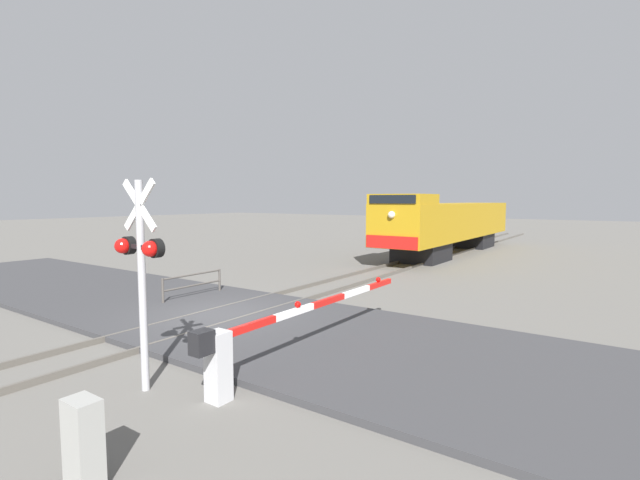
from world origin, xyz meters
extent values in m
plane|color=#605E59|center=(0.00, 0.00, 0.00)|extent=(160.00, 160.00, 0.00)
cube|color=#59544C|center=(-0.72, 0.00, 0.07)|extent=(0.08, 80.00, 0.15)
cube|color=#59544C|center=(0.72, 0.00, 0.07)|extent=(0.08, 80.00, 0.15)
cube|color=#38383A|center=(0.00, 0.00, 0.07)|extent=(36.00, 6.35, 0.14)
cube|color=black|center=(0.00, 15.28, 0.53)|extent=(2.51, 3.20, 1.05)
cube|color=black|center=(0.00, 24.85, 0.53)|extent=(2.51, 3.20, 1.05)
cube|color=#B28414|center=(0.00, 20.07, 2.17)|extent=(2.95, 17.41, 2.23)
cube|color=#B28414|center=(0.00, 12.67, 3.55)|extent=(2.89, 2.62, 0.53)
cube|color=black|center=(0.00, 11.33, 3.55)|extent=(2.51, 0.06, 0.42)
cube|color=red|center=(0.00, 11.32, 1.40)|extent=(2.80, 0.08, 0.64)
sphere|color=#F2EACC|center=(0.00, 11.31, 2.78)|extent=(0.36, 0.36, 0.36)
cylinder|color=#ADADB2|center=(2.62, -4.26, 1.93)|extent=(0.14, 0.14, 3.87)
cube|color=white|center=(2.62, -4.26, 3.42)|extent=(0.95, 0.04, 0.95)
cube|color=white|center=(2.62, -4.26, 3.42)|extent=(0.95, 0.04, 0.95)
cube|color=black|center=(2.62, -4.26, 2.67)|extent=(1.04, 0.08, 0.08)
sphere|color=red|center=(2.20, -4.36, 2.67)|extent=(0.28, 0.28, 0.28)
sphere|color=red|center=(3.04, -4.36, 2.67)|extent=(0.28, 0.28, 0.28)
cylinder|color=black|center=(2.20, -4.24, 2.67)|extent=(0.34, 0.14, 0.34)
cylinder|color=black|center=(3.04, -4.24, 2.67)|extent=(0.34, 0.14, 0.34)
cube|color=silver|center=(4.09, -3.80, 0.62)|extent=(0.36, 0.36, 1.25)
cube|color=black|center=(4.09, -4.15, 1.15)|extent=(0.28, 0.36, 0.40)
cube|color=red|center=(4.09, -2.96, 1.15)|extent=(0.10, 1.29, 0.14)
cube|color=white|center=(4.09, -1.67, 1.15)|extent=(0.10, 1.29, 0.14)
cube|color=red|center=(4.09, -0.38, 1.15)|extent=(0.10, 1.29, 0.14)
cube|color=white|center=(4.09, 0.91, 1.15)|extent=(0.10, 1.29, 0.14)
cube|color=red|center=(4.09, 2.20, 1.15)|extent=(0.10, 1.29, 0.14)
sphere|color=red|center=(4.09, -1.55, 1.29)|extent=(0.14, 0.14, 0.14)
sphere|color=red|center=(4.09, 2.13, 1.29)|extent=(0.14, 0.14, 0.14)
cube|color=#999993|center=(4.55, -6.38, 0.56)|extent=(0.45, 0.32, 1.12)
cylinder|color=#4C4742|center=(-2.66, -0.07, 0.47)|extent=(0.08, 0.08, 0.95)
cylinder|color=#4C4742|center=(-2.66, 2.39, 0.47)|extent=(0.08, 0.08, 0.95)
cylinder|color=#4C4742|center=(-2.66, 1.16, 0.91)|extent=(0.06, 2.46, 0.06)
cylinder|color=#4C4742|center=(-2.66, 1.16, 0.52)|extent=(0.06, 2.46, 0.06)
camera|label=1|loc=(9.90, -9.00, 3.52)|focal=25.25mm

